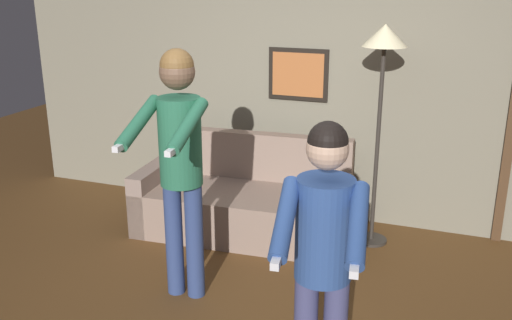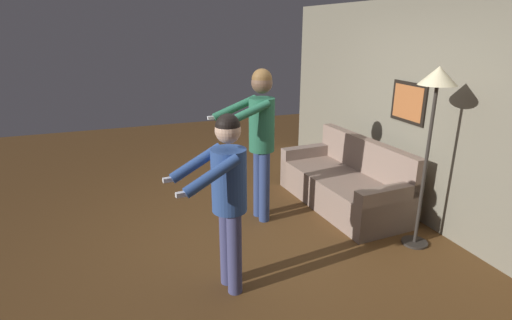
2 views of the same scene
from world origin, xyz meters
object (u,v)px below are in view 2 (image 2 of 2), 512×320
torchiere_lamp (436,96)px  person_standing_left (260,130)px  person_standing_right (227,190)px  couch (345,185)px

torchiere_lamp → person_standing_left: 1.88m
person_standing_left → person_standing_right: (1.21, -0.75, -0.16)m
torchiere_lamp → person_standing_right: torchiere_lamp is taller
torchiere_lamp → person_standing_left: size_ratio=1.05×
torchiere_lamp → person_standing_left: bearing=-129.9°
couch → person_standing_right: 2.40m
person_standing_right → couch: bearing=121.8°
couch → person_standing_left: 1.47m
person_standing_left → person_standing_right: person_standing_left is taller
couch → person_standing_right: bearing=-58.2°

